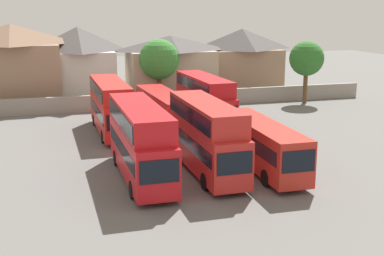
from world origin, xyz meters
name	(u,v)px	position (x,y,z in m)	size (l,w,h in m)	color
ground	(150,120)	(0.00, 18.00, 0.00)	(140.00, 140.00, 0.00)	#605E5B
depot_boundary_wall	(138,101)	(0.00, 24.06, 0.90)	(56.00, 0.50, 1.80)	gray
bus_1	(140,138)	(-4.31, 0.45, 2.78)	(2.71, 11.14, 4.93)	red
bus_2	(206,133)	(0.25, 0.42, 2.78)	(2.62, 10.63, 4.93)	red
bus_3	(261,143)	(4.19, 0.03, 1.91)	(2.69, 11.35, 3.34)	red
bus_4	(111,104)	(-4.45, 13.80, 2.66)	(2.66, 11.03, 4.71)	red
bus_5	(164,109)	(0.49, 13.82, 1.95)	(3.09, 11.79, 3.41)	red
bus_6	(205,98)	(4.69, 14.51, 2.66)	(2.88, 10.84, 4.71)	#B5141A
house_terrace_left	(13,64)	(-13.29, 30.31, 4.76)	(10.76, 8.02, 9.34)	#9E7A60
house_terrace_centre	(79,64)	(-5.83, 31.16, 4.55)	(8.43, 8.28, 8.91)	silver
house_terrace_right	(171,67)	(5.26, 29.88, 3.96)	(11.02, 6.32, 7.78)	tan
house_terrace_far_right	(242,60)	(15.22, 31.16, 4.31)	(10.05, 6.59, 8.44)	#9E7A60
tree_left_of_lot	(159,59)	(3.02, 26.56, 5.24)	(4.69, 4.69, 7.60)	brown
tree_behind_wall	(307,59)	(19.71, 22.06, 5.25)	(4.05, 4.05, 7.33)	brown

